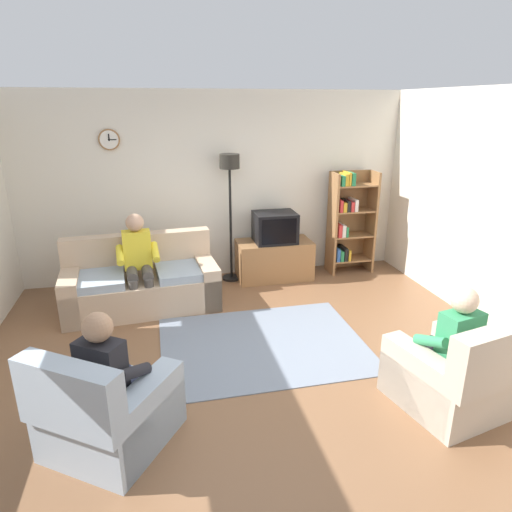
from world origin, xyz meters
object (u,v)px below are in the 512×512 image
couch (141,284)px  person_in_left_armchair (111,370)px  armchair_near_window (108,412)px  person_in_right_armchair (449,340)px  tv_stand (274,260)px  floor_lamp (230,183)px  person_on_couch (138,258)px  tv (275,227)px  armchair_near_bookshelf (452,377)px  bookshelf (348,220)px

couch → person_in_left_armchair: 2.45m
armchair_near_window → person_in_right_armchair: bearing=-1.7°
tv_stand → floor_lamp: floor_lamp is taller
armchair_near_window → person_on_couch: 2.44m
floor_lamp → couch: bearing=-151.6°
tv_stand → person_on_couch: size_ratio=0.89×
tv_stand → person_in_right_armchair: person_in_right_armchair is taller
couch → person_on_couch: bearing=-93.2°
armchair_near_window → tv: bearing=55.3°
tv → armchair_near_bookshelf: bearing=-77.8°
armchair_near_bookshelf → person_in_left_armchair: person_in_left_armchair is taller
bookshelf → floor_lamp: 1.93m
tv_stand → person_in_right_armchair: (0.69, -3.18, 0.32)m
person_in_left_armchair → floor_lamp: bearing=65.1°
person_in_left_armchair → person_in_right_armchair: size_ratio=1.00×
bookshelf → person_in_left_armchair: (-3.27, -3.10, -0.21)m
bookshelf → armchair_near_bookshelf: 3.42m
tv → person_on_couch: size_ratio=0.48×
armchair_near_window → bookshelf: bearing=43.7°
person_in_left_armchair → armchair_near_window: bearing=-124.5°
couch → person_in_right_armchair: size_ratio=1.75×
bookshelf → armchair_near_bookshelf: bookshelf is taller
floor_lamp → armchair_near_window: bearing=-115.1°
tv → person_on_couch: (-1.93, -0.68, -0.10)m
tv_stand → tv: size_ratio=1.83×
tv_stand → armchair_near_bookshelf: 3.35m
person_on_couch → person_in_right_armchair: (2.62, -2.48, -0.09)m
armchair_near_bookshelf → person_in_left_armchair: bearing=175.0°
tv_stand → armchair_near_window: armchair_near_window is taller
person_in_right_armchair → tv_stand: bearing=102.2°
armchair_near_window → person_in_right_armchair: size_ratio=1.05×
armchair_near_window → armchair_near_bookshelf: same height
armchair_near_bookshelf → bookshelf: bearing=81.8°
person_in_left_armchair → person_in_right_armchair: 2.77m
armchair_near_bookshelf → person_in_right_armchair: (-0.02, 0.09, 0.32)m
floor_lamp → armchair_near_window: 3.72m
bookshelf → person_in_left_armchair: size_ratio=1.39×
floor_lamp → person_in_left_armchair: bearing=-114.9°
bookshelf → armchair_near_window: (-3.32, -3.17, -0.52)m
person_in_left_armchair → person_in_right_armchair: same height
floor_lamp → armchair_near_bookshelf: (1.34, -3.37, -1.16)m
tv → person_in_right_armchair: bearing=-77.8°
tv → armchair_near_bookshelf: tv is taller
tv → tv_stand: bearing=90.0°
bookshelf → armchair_near_bookshelf: (-0.48, -3.34, -0.52)m
couch → bookshelf: bearing=12.1°
couch → tv_stand: couch is taller
tv_stand → person_on_couch: bearing=-159.9°
armchair_near_bookshelf → person_on_couch: (-2.63, 2.56, 0.41)m
tv → floor_lamp: bearing=169.0°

